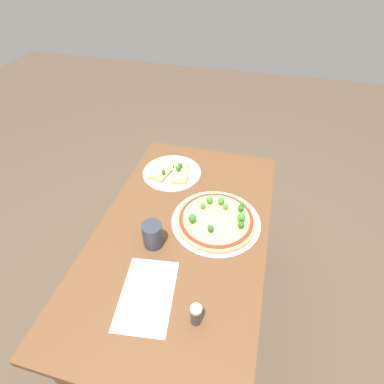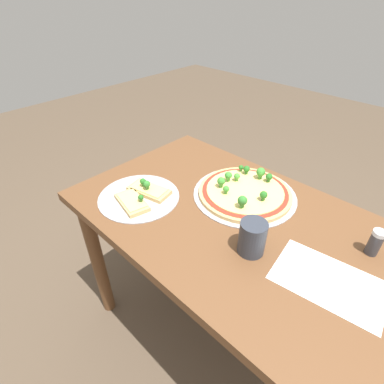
% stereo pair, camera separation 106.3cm
% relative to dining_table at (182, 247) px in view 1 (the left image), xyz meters
% --- Properties ---
extents(ground_plane, '(8.00, 8.00, 0.00)m').
position_rel_dining_table_xyz_m(ground_plane, '(0.00, 0.00, -0.65)').
color(ground_plane, brown).
extents(dining_table, '(1.26, 0.73, 0.76)m').
position_rel_dining_table_xyz_m(dining_table, '(0.00, 0.00, 0.00)').
color(dining_table, brown).
rests_on(dining_table, ground_plane).
extents(pizza_tray_whole, '(0.40, 0.40, 0.07)m').
position_rel_dining_table_xyz_m(pizza_tray_whole, '(-0.09, 0.13, 0.12)').
color(pizza_tray_whole, '#A3A3A8').
rests_on(pizza_tray_whole, dining_table).
extents(pizza_tray_slice, '(0.31, 0.31, 0.06)m').
position_rel_dining_table_xyz_m(pizza_tray_slice, '(-0.37, -0.16, 0.12)').
color(pizza_tray_slice, '#A3A3A8').
rests_on(pizza_tray_slice, dining_table).
extents(drinking_cup, '(0.08, 0.08, 0.11)m').
position_rel_dining_table_xyz_m(drinking_cup, '(0.09, -0.09, 0.16)').
color(drinking_cup, '#2D333D').
rests_on(drinking_cup, dining_table).
extents(condiment_shaker, '(0.04, 0.04, 0.09)m').
position_rel_dining_table_xyz_m(condiment_shaker, '(0.36, 0.16, 0.15)').
color(condiment_shaker, '#333338').
rests_on(condiment_shaker, dining_table).
extents(paper_menu, '(0.32, 0.22, 0.00)m').
position_rel_dining_table_xyz_m(paper_menu, '(0.32, -0.04, 0.11)').
color(paper_menu, white).
rests_on(paper_menu, dining_table).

